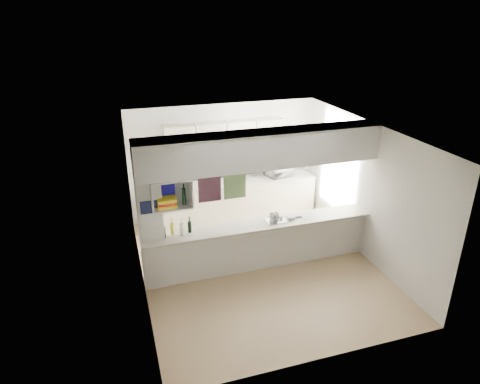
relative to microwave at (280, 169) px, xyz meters
name	(u,v)px	position (x,y,z in m)	size (l,w,h in m)	color
floor	(259,267)	(-1.24, -2.11, -1.08)	(4.80, 4.80, 0.00)	tan
ceiling	(262,132)	(-1.24, -2.11, 1.52)	(4.80, 4.80, 0.00)	white
wall_back	(224,161)	(-1.24, 0.29, 0.22)	(4.20, 4.20, 0.00)	silver
wall_left	(138,220)	(-3.34, -2.11, 0.22)	(4.80, 4.80, 0.00)	silver
wall_right	(365,190)	(0.86, -2.11, 0.22)	(4.80, 4.80, 0.00)	silver
servery_partition	(251,186)	(-1.42, -2.11, 0.58)	(4.20, 0.50, 2.60)	silver
cubby_shelf	(170,195)	(-2.81, -2.17, 0.63)	(0.65, 0.35, 0.50)	white
kitchen_run	(234,184)	(-1.08, 0.03, -0.25)	(3.60, 0.63, 2.24)	beige
microwave	(280,169)	(0.00, 0.00, 0.00)	(0.57, 0.39, 0.32)	white
bowl	(281,161)	(0.03, 0.03, 0.19)	(0.26, 0.26, 0.07)	#110D8F
dish_rack	(276,217)	(-0.94, -2.11, -0.08)	(0.36, 0.27, 0.19)	silver
cup	(273,220)	(-1.01, -2.16, -0.10)	(0.11, 0.11, 0.09)	white
wine_bottles	(177,229)	(-2.72, -2.10, -0.04)	(0.51, 0.14, 0.32)	black
plastic_tubs	(284,217)	(-0.76, -2.07, -0.13)	(0.49, 0.22, 0.07)	silver
utensil_jar	(212,180)	(-1.59, 0.04, -0.08)	(0.11, 0.11, 0.15)	black
knife_block	(237,175)	(-1.00, 0.07, -0.05)	(0.11, 0.08, 0.21)	brown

